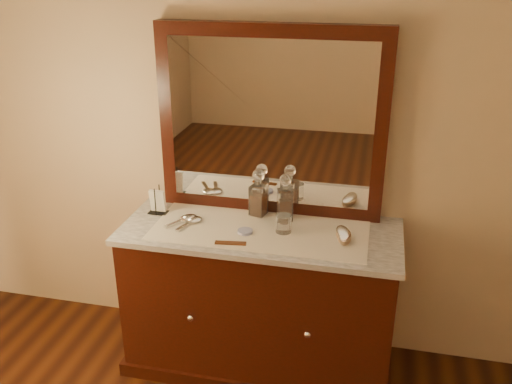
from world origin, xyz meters
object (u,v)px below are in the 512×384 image
Objects in this scene: dresser_cabinet at (260,301)px; comb at (231,243)px; napkin_rack at (158,202)px; decanter_right at (285,202)px; pin_dish at (245,231)px; hand_mirror_outer at (186,219)px; brush_near at (345,237)px; hand_mirror_inner at (192,221)px; decanter_left at (258,197)px; mirror_frame at (271,122)px; brush_far at (343,234)px.

comb reaches higher than dresser_cabinet.
comb is 0.55m from napkin_rack.
comb is at bearing -122.41° from decanter_right.
decanter_right is (0.17, 0.20, 0.09)m from pin_dish.
pin_dish is at bearing -11.37° from hand_mirror_outer.
brush_near is at bearing 3.28° from pin_dish.
napkin_rack is 0.24m from hand_mirror_inner.
decanter_left is (-0.05, 0.16, 0.54)m from dresser_cabinet.
dresser_cabinet is at bearing -127.14° from decanter_right.
mirror_frame is at bearing 59.99° from decanter_left.
mirror_frame reaches higher than brush_near.
decanter_right reaches higher than hand_mirror_inner.
comb is 0.32m from hand_mirror_inner.
brush_far is at bearing -0.96° from hand_mirror_outer.
napkin_rack is 1.06× the size of brush_near.
comb is 0.59× the size of decanter_left.
mirror_frame is at bearing 149.09° from brush_far.
hand_mirror_inner is (-0.36, -0.01, 0.45)m from dresser_cabinet.
decanter_left reaches higher than comb.
brush_far is (0.49, 0.05, 0.01)m from pin_dish.
dresser_cabinet is 9.58× the size of brush_near.
mirror_frame reaches higher than brush_far.
hand_mirror_outer is (-0.83, 0.01, -0.01)m from brush_far.
brush_far reaches higher than dresser_cabinet.
brush_near is 0.89× the size of brush_far.
hand_mirror_outer is at bearing 177.27° from brush_near.
decanter_right is 0.36m from brush_far.
decanter_right is (0.21, 0.33, 0.10)m from comb.
brush_far is 0.82× the size of hand_mirror_outer.
dresser_cabinet is 9.11× the size of comb.
brush_far is at bearing 6.39° from pin_dish.
pin_dish is at bearing 64.78° from comb.
brush_far is at bearing -1.13° from dresser_cabinet.
brush_far is at bearing 111.11° from brush_near.
pin_dish is at bearing -9.75° from hand_mirror_inner.
napkin_rack reaches higher than brush_far.
dresser_cabinet is 0.78m from napkin_rack.
hand_mirror_inner is at bearing -162.47° from decanter_right.
pin_dish is 0.51× the size of comb.
comb is (-0.11, -0.19, 0.45)m from dresser_cabinet.
decanter_right is 1.31× the size of hand_mirror_inner.
hand_mirror_inner reaches higher than comb.
brush_far is at bearing -24.32° from decanter_right.
dresser_cabinet is 8.54× the size of brush_far.
brush_near is at bearing -1.64° from hand_mirror_inner.
hand_mirror_outer reaches higher than pin_dish.
decanter_left is at bearing 72.82° from comb.
dresser_cabinet is 0.58m from hand_mirror_inner.
dresser_cabinet is 0.57m from decanter_left.
dresser_cabinet is at bearing -73.80° from decanter_left.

